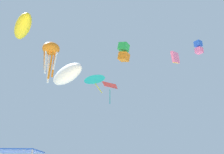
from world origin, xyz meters
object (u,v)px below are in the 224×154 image
kite_delta_teal (94,78)px  kite_diamond_red (110,86)px  kite_box_blue (199,47)px  kite_inflatable_white (67,74)px  kite_box_green (124,52)px  canopy_tent (15,153)px  kite_octopus_orange (51,51)px  kite_parafoil_pink (175,58)px  kite_inflatable_yellow (23,26)px

kite_delta_teal → kite_diamond_red: kite_diamond_red is taller
kite_box_blue → kite_delta_teal: bearing=-44.0°
kite_inflatable_white → kite_box_blue: bearing=-115.0°
kite_box_blue → kite_box_green: kite_box_green is taller
canopy_tent → kite_diamond_red: size_ratio=0.83×
kite_diamond_red → kite_box_green: kite_box_green is taller
kite_diamond_red → kite_inflatable_white: size_ratio=0.56×
kite_diamond_red → kite_inflatable_white: kite_diamond_red is taller
kite_octopus_orange → kite_box_green: bearing=170.6°
kite_box_green → kite_parafoil_pink: bearing=-130.9°
kite_diamond_red → kite_inflatable_white: 15.35m
kite_box_blue → kite_parafoil_pink: size_ratio=0.54×
kite_box_green → canopy_tent: bearing=-171.4°
kite_delta_teal → kite_box_blue: bearing=103.1°
kite_delta_teal → kite_diamond_red: size_ratio=1.05×
kite_box_blue → kite_delta_teal: 15.89m
canopy_tent → kite_octopus_orange: 31.36m
kite_box_blue → kite_diamond_red: (-12.43, 11.27, -2.48)m
kite_delta_teal → kite_box_green: (4.64, 2.01, 5.35)m
kite_inflatable_yellow → kite_parafoil_pink: kite_inflatable_yellow is taller
kite_parafoil_pink → kite_box_green: (-4.14, 12.83, 6.88)m
kite_parafoil_pink → kite_box_green: size_ratio=1.08×
canopy_tent → kite_box_green: (8.71, 20.91, 17.08)m
kite_delta_teal → kite_box_green: kite_box_green is taller
kite_delta_teal → kite_parafoil_pink: bearing=62.2°
kite_box_blue → canopy_tent: bearing=6.3°
canopy_tent → kite_inflatable_white: 17.11m
kite_diamond_red → kite_delta_teal: bearing=-6.3°
kite_box_blue → kite_diamond_red: bearing=-76.1°
canopy_tent → kite_inflatable_white: kite_inflatable_white is taller
kite_inflatable_yellow → kite_box_green: bearing=-89.8°
kite_octopus_orange → kite_inflatable_white: size_ratio=1.03×
kite_octopus_orange → kite_delta_teal: kite_octopus_orange is taller
kite_octopus_orange → kite_box_green: size_ratio=2.20×
kite_box_green → kite_octopus_orange: bearing=104.4°
kite_octopus_orange → kite_inflatable_white: bearing=120.3°
kite_inflatable_white → kite_box_green: bearing=-80.6°
canopy_tent → kite_box_green: bearing=67.4°
kite_delta_teal → kite_inflatable_white: size_ratio=0.59×
kite_box_blue → kite_parafoil_pink: bearing=18.2°
canopy_tent → kite_delta_teal: 22.61m
kite_box_blue → kite_inflatable_white: bearing=-26.1°
kite_inflatable_yellow → kite_octopus_orange: 11.05m
canopy_tent → kite_octopus_orange: kite_octopus_orange is taller
kite_inflatable_yellow → canopy_tent: bearing=176.0°
kite_inflatable_yellow → kite_box_blue: (24.77, 2.26, -1.26)m
kite_inflatable_yellow → kite_box_green: size_ratio=2.11×
canopy_tent → kite_inflatable_yellow: size_ratio=0.47×
kite_delta_teal → kite_inflatable_white: kite_delta_teal is taller
kite_box_green → kite_inflatable_white: bearing=163.4°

